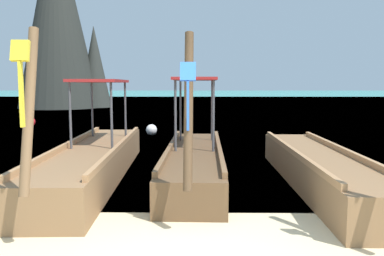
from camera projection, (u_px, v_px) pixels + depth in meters
The scene contains 7 objects.
sea_water at pixel (196, 96), 65.75m from camera, with size 120.00×120.00×0.00m, color #2DB29E.
longtail_boat_yellow_ribbon at pixel (94, 160), 8.34m from camera, with size 1.40×7.03×2.63m.
longtail_boat_blue_ribbon at pixel (195, 160), 8.43m from camera, with size 1.22×6.14×2.65m.
longtail_boat_red_ribbon at pixel (319, 169), 7.68m from camera, with size 1.11×6.42×2.38m.
karst_rock at pixel (60, 14), 32.77m from camera, with size 7.40×6.55×15.64m.
mooring_buoy_near at pixel (30, 122), 18.15m from camera, with size 0.48×0.48×0.48m.
mooring_buoy_far at pixel (151, 130), 15.31m from camera, with size 0.42×0.42×0.42m.
Camera 1 is at (0.09, -3.83, 1.93)m, focal length 37.93 mm.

